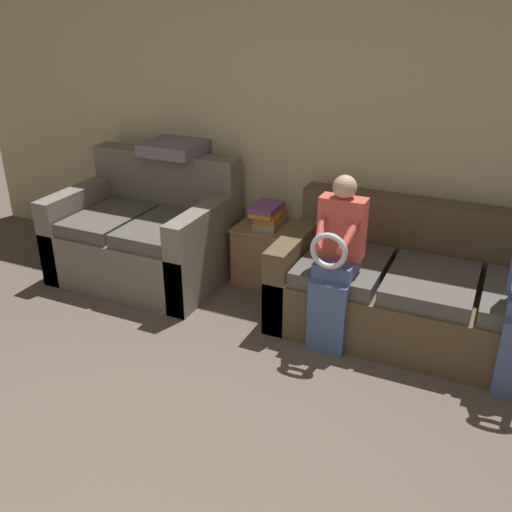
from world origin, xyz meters
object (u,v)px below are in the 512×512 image
Objects in this scene: couch_side at (147,237)px; child_left_seated at (336,258)px; side_shelf at (268,253)px; book_stack at (268,215)px; couch_main at (432,294)px; throw_pillow at (175,147)px.

couch_side is 1.16× the size of child_left_seated.
side_shelf is 1.60× the size of book_stack.
couch_main is 0.79m from child_left_seated.
couch_side is 1.03m from side_shelf.
throw_pillow is at bearing 177.88° from side_shelf.
throw_pillow is (0.11, 0.35, 0.70)m from couch_side.
book_stack is (-0.78, 0.67, -0.05)m from child_left_seated.
throw_pillow reaches higher than side_shelf.
throw_pillow is at bearing 72.00° from couch_side.
couch_main is 1.42m from book_stack.
couch_main is at bearing -10.78° from side_shelf.
child_left_seated is 3.67× the size of book_stack.
couch_main is 4.49× the size of throw_pillow.
couch_side is 0.79m from throw_pillow.
child_left_seated is at bearing -40.60° from side_shelf.
couch_side is (-2.35, -0.06, 0.04)m from couch_main.
side_shelf is at bearing -83.32° from book_stack.
child_left_seated reaches higher than book_stack.
couch_main is 1.40m from side_shelf.
side_shelf is (-0.78, 0.67, -0.39)m from child_left_seated.
book_stack is at bearing -1.90° from throw_pillow.
couch_side is at bearing 168.71° from child_left_seated.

